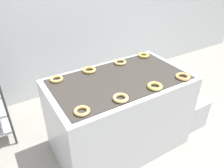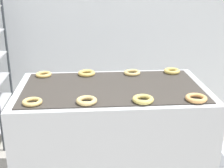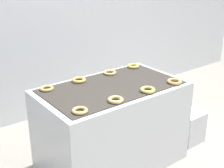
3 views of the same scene
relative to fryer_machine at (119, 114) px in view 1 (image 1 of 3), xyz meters
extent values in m
cube|color=silver|center=(0.00, 0.00, 0.00)|extent=(1.41, 0.82, 0.87)
cube|color=#38332D|center=(0.00, 0.00, 0.43)|extent=(1.30, 0.72, 0.01)
cube|color=#262628|center=(0.39, -0.37, 0.17)|extent=(0.12, 0.07, 0.10)
cube|color=silver|center=(0.98, -0.17, -0.25)|extent=(0.30, 0.34, 0.37)
torus|color=#E5BD6B|center=(-0.54, -0.28, 0.45)|extent=(0.13, 0.13, 0.03)
torus|color=#DAB972|center=(-0.19, -0.30, 0.45)|extent=(0.14, 0.14, 0.03)
torus|color=#D3BE61|center=(0.18, -0.30, 0.45)|extent=(0.14, 0.14, 0.03)
torus|color=#EAA860|center=(0.53, -0.31, 0.45)|extent=(0.14, 0.14, 0.03)
torus|color=#E7BC63|center=(-0.54, 0.29, 0.45)|extent=(0.13, 0.13, 0.03)
torus|color=#E1B95A|center=(-0.19, 0.30, 0.45)|extent=(0.14, 0.14, 0.03)
torus|color=#E0BC70|center=(0.19, 0.29, 0.45)|extent=(0.14, 0.14, 0.03)
torus|color=#DDBD5C|center=(0.53, 0.30, 0.45)|extent=(0.13, 0.13, 0.03)
camera|label=1|loc=(-1.03, -1.53, 1.50)|focal=35.00mm
camera|label=2|loc=(-0.17, -2.16, 1.23)|focal=50.00mm
camera|label=3|loc=(-1.67, -2.19, 1.55)|focal=50.00mm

